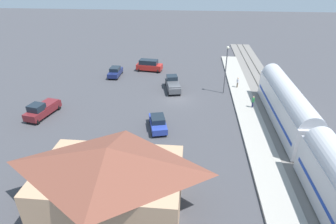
# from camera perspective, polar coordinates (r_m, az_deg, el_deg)

# --- Properties ---
(ground_plane) EXTENTS (200.00, 200.00, 0.00)m
(ground_plane) POSITION_cam_1_polar(r_m,az_deg,el_deg) (42.50, 1.99, 2.74)
(ground_plane) COLOR #424247
(railway_track) EXTENTS (4.80, 70.00, 0.30)m
(railway_track) POSITION_cam_1_polar(r_m,az_deg,el_deg) (44.02, 20.50, 1.96)
(railway_track) COLOR slate
(railway_track) RESTS_ON ground
(platform) EXTENTS (3.20, 46.00, 0.30)m
(platform) POSITION_cam_1_polar(r_m,az_deg,el_deg) (43.10, 15.39, 2.30)
(platform) COLOR #A8A399
(platform) RESTS_ON ground
(station_building) EXTENTS (12.04, 8.08, 5.95)m
(station_building) POSITION_cam_1_polar(r_m,az_deg,el_deg) (23.00, -11.84, -13.07)
(station_building) COLOR tan
(station_building) RESTS_ON ground
(pedestrian_on_platform) EXTENTS (0.36, 0.36, 1.71)m
(pedestrian_on_platform) POSITION_cam_1_polar(r_m,az_deg,el_deg) (47.02, 14.21, 6.10)
(pedestrian_on_platform) COLOR brown
(pedestrian_on_platform) RESTS_ON platform
(pedestrian_waiting_far) EXTENTS (0.36, 0.36, 1.71)m
(pedestrian_waiting_far) POSITION_cam_1_polar(r_m,az_deg,el_deg) (40.58, 17.18, 2.19)
(pedestrian_waiting_far) COLOR #23284C
(pedestrian_waiting_far) RESTS_ON platform
(sedan_navy) EXTENTS (1.85, 4.50, 1.74)m
(sedan_navy) POSITION_cam_1_polar(r_m,az_deg,el_deg) (52.36, -10.85, 8.18)
(sedan_navy) COLOR navy
(sedan_navy) RESTS_ON ground
(pickup_maroon) EXTENTS (2.98, 5.68, 2.14)m
(pickup_maroon) POSITION_cam_1_polar(r_m,az_deg,el_deg) (40.74, -24.59, 0.53)
(pickup_maroon) COLOR maroon
(pickup_maroon) RESTS_ON ground
(suv_red) EXTENTS (5.10, 2.85, 2.22)m
(suv_red) POSITION_cam_1_polar(r_m,az_deg,el_deg) (54.34, -3.92, 9.63)
(suv_red) COLOR red
(suv_red) RESTS_ON ground
(pickup_charcoal) EXTENTS (3.07, 5.69, 2.14)m
(pickup_charcoal) POSITION_cam_1_polar(r_m,az_deg,el_deg) (45.34, 0.97, 5.81)
(pickup_charcoal) COLOR #47494F
(pickup_charcoal) RESTS_ON ground
(sedan_blue) EXTENTS (2.89, 4.81, 1.74)m
(sedan_blue) POSITION_cam_1_polar(r_m,az_deg,el_deg) (34.19, -2.11, -2.20)
(sedan_blue) COLOR #283D9E
(sedan_blue) RESTS_ON ground
(light_pole_near_platform) EXTENTS (0.44, 0.44, 7.59)m
(light_pole_near_platform) POSITION_cam_1_polar(r_m,az_deg,el_deg) (43.70, 11.94, 9.61)
(light_pole_near_platform) COLOR #515156
(light_pole_near_platform) RESTS_ON ground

